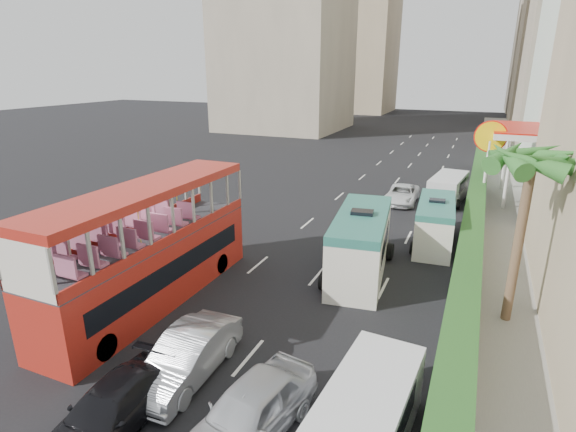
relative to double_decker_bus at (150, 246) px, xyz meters
The scene contains 16 objects.
ground_plane 6.51m from the double_decker_bus, ahead, with size 200.00×200.00×0.00m, color black.
double_decker_bus is the anchor object (origin of this frame).
car_silver_lane_a 6.15m from the double_decker_bus, 40.24° to the right, with size 1.61×4.62×1.52m, color #B9BCC1.
car_black 7.80m from the double_decker_bus, 59.89° to the right, with size 1.86×4.57×1.32m, color black.
van_asset 20.64m from the double_decker_bus, 69.58° to the left, with size 2.11×4.59×1.27m, color silver.
minibus_near 9.62m from the double_decker_bus, 39.60° to the left, with size 2.28×6.85×3.04m, color silver.
minibus_far 15.40m from the double_decker_bus, 48.12° to the left, with size 1.89×5.68×2.52m, color silver.
panel_van_near 11.20m from the double_decker_bus, 22.55° to the right, with size 1.93×4.83×1.93m, color silver.
panel_van_far 23.08m from the double_decker_bus, 63.70° to the left, with size 2.01×5.03×2.01m, color silver.
sidewalk 29.26m from the double_decker_bus, 59.04° to the left, with size 6.00×120.00×0.18m, color #99968C.
kerb_wall 18.66m from the double_decker_bus, 48.93° to the left, with size 0.30×44.00×1.00m, color silver.
hedge 18.60m from the double_decker_bus, 48.93° to the left, with size 1.10×44.00×0.70m, color #2D6626.
palm_tree 14.39m from the double_decker_bus, 16.16° to the left, with size 0.36×0.36×6.40m, color brown.
shell_station 28.02m from the double_decker_bus, 55.18° to the left, with size 6.50×8.00×5.50m, color silver.
tower_far_b 107.94m from the double_decker_bus, 77.53° to the left, with size 14.00×14.00×40.00m, color tan.
tower_left_b 93.68m from the double_decker_bus, 100.08° to the left, with size 16.00×16.00×46.00m, color tan.
Camera 1 is at (6.09, -13.57, 9.53)m, focal length 28.00 mm.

